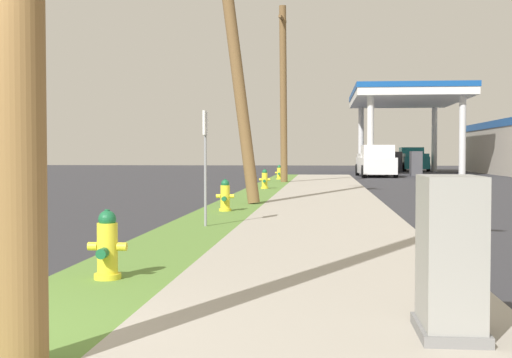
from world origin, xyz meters
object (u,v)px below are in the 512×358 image
object	(u,v)px
fire_hydrant_second	(225,197)
truck_teal_at_forecourt	(413,160)
fire_hydrant_fourth	(279,173)
utility_pole_midground	(231,23)
fire_hydrant_third	(265,180)
utility_pole_background	(283,93)
fire_hydrant_nearest	(107,249)
street_sign_post	(205,144)
utility_cabinet	(450,261)
truck_white_on_apron	(376,162)
car_navy_by_near_pump	(380,163)

from	to	relation	value
fire_hydrant_second	truck_teal_at_forecourt	world-z (taller)	truck_teal_at_forecourt
fire_hydrant_second	fire_hydrant_fourth	size ratio (longest dim) A/B	1.00
utility_pole_midground	fire_hydrant_fourth	bearing A→B (deg)	89.31
fire_hydrant_third	utility_pole_background	bearing A→B (deg)	86.65
fire_hydrant_nearest	fire_hydrant_fourth	distance (m)	28.54
fire_hydrant_nearest	fire_hydrant_third	xyz separation A→B (m)	(0.06, 19.10, 0.00)
utility_pole_midground	truck_teal_at_forecourt	bearing A→B (deg)	76.24
fire_hydrant_fourth	street_sign_post	size ratio (longest dim) A/B	0.35
fire_hydrant_second	utility_cabinet	distance (m)	11.22
fire_hydrant_second	street_sign_post	size ratio (longest dim) A/B	0.35
utility_pole_midground	street_sign_post	size ratio (longest dim) A/B	4.48
fire_hydrant_second	utility_pole_midground	bearing A→B (deg)	94.55
fire_hydrant_third	street_sign_post	world-z (taller)	street_sign_post
truck_white_on_apron	fire_hydrant_nearest	bearing A→B (deg)	-98.58
utility_pole_midground	fire_hydrant_nearest	bearing A→B (deg)	-89.04
car_navy_by_near_pump	street_sign_post	bearing A→B (deg)	-98.79
fire_hydrant_nearest	truck_white_on_apron	size ratio (longest dim) A/B	0.14
street_sign_post	truck_teal_at_forecourt	world-z (taller)	street_sign_post
utility_pole_midground	truck_white_on_apron	xyz separation A→B (m)	(5.73, 25.31, -4.04)
fire_hydrant_nearest	fire_hydrant_second	size ratio (longest dim) A/B	1.00
fire_hydrant_nearest	truck_white_on_apron	xyz separation A→B (m)	(5.54, 36.71, 0.47)
car_navy_by_near_pump	truck_teal_at_forecourt	bearing A→B (deg)	53.57
fire_hydrant_second	car_navy_by_near_pump	distance (m)	39.47
utility_pole_background	utility_pole_midground	bearing A→B (deg)	-92.54
fire_hydrant_third	truck_white_on_apron	xyz separation A→B (m)	(5.47, 17.61, 0.47)
utility_cabinet	utility_pole_midground	bearing A→B (deg)	104.31
street_sign_post	truck_teal_at_forecourt	xyz separation A→B (m)	(9.57, 46.36, -0.72)
fire_hydrant_third	utility_pole_background	xyz separation A→B (m)	(0.36, 6.08, 3.83)
fire_hydrant_nearest	utility_cabinet	size ratio (longest dim) A/B	0.63
truck_teal_at_forecourt	truck_white_on_apron	size ratio (longest dim) A/B	0.99
fire_hydrant_third	car_navy_by_near_pump	xyz separation A→B (m)	(6.60, 28.57, 0.28)
fire_hydrant_fourth	truck_white_on_apron	bearing A→B (deg)	55.94
utility_pole_midground	fire_hydrant_third	bearing A→B (deg)	88.10
fire_hydrant_nearest	fire_hydrant_third	bearing A→B (deg)	89.81
fire_hydrant_second	truck_white_on_apron	size ratio (longest dim) A/B	0.14
fire_hydrant_nearest	utility_cabinet	world-z (taller)	utility_cabinet
fire_hydrant_nearest	utility_cabinet	distance (m)	3.79
utility_pole_midground	utility_pole_background	distance (m)	13.81
fire_hydrant_fourth	car_navy_by_near_pump	xyz separation A→B (m)	(6.64, 19.13, 0.28)
fire_hydrant_fourth	fire_hydrant_nearest	bearing A→B (deg)	-90.03
street_sign_post	truck_white_on_apron	size ratio (longest dim) A/B	0.39
truck_teal_at_forecourt	fire_hydrant_third	bearing A→B (deg)	-106.42
fire_hydrant_fourth	utility_cabinet	size ratio (longest dim) A/B	0.63
fire_hydrant_nearest	car_navy_by_near_pump	distance (m)	48.14
fire_hydrant_second	utility_pole_background	size ratio (longest dim) A/B	0.09
utility_pole_background	utility_cabinet	world-z (taller)	utility_pole_background
fire_hydrant_nearest	truck_teal_at_forecourt	world-z (taller)	truck_teal_at_forecourt
car_navy_by_near_pump	fire_hydrant_second	bearing A→B (deg)	-99.69
fire_hydrant_nearest	street_sign_post	world-z (taller)	street_sign_post
street_sign_post	truck_white_on_apron	world-z (taller)	street_sign_post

